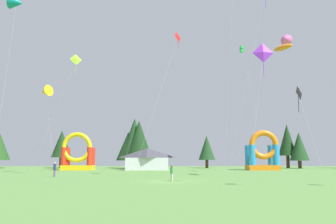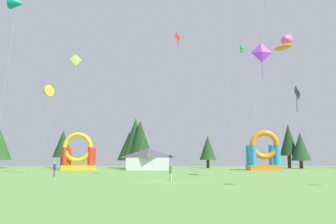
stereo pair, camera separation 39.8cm
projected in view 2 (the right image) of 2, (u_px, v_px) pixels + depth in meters
The scene contains 22 objects.
ground_plane at pixel (167, 181), 36.63m from camera, with size 120.00×120.00×0.00m, color #5B8C42.
kite_orange_parafoil at pixel (283, 47), 44.78m from camera, with size 2.61×7.17×16.49m.
kite_yellow_delta at pixel (46, 92), 58.26m from camera, with size 2.59×3.46×13.73m.
kite_pink_delta at pixel (286, 39), 54.87m from camera, with size 9.14×5.09×20.90m.
kite_green_box at pixel (242, 50), 61.04m from camera, with size 4.60×1.39×20.77m.
kite_black_diamond at pixel (296, 95), 30.11m from camera, with size 2.59×0.87×8.02m.
kite_teal_delta at pixel (17, 3), 51.97m from camera, with size 2.31×5.23×25.28m.
kite_red_diamond at pixel (178, 38), 47.35m from camera, with size 6.18×1.70×18.38m.
kite_lime_diamond at pixel (76, 60), 50.34m from camera, with size 7.18×2.73×16.27m.
kite_purple_diamond at pixel (262, 53), 32.83m from camera, with size 2.03×1.75×12.38m.
person_midfield at pixel (55, 168), 44.74m from camera, with size 0.40×0.40×1.81m.
person_near_camera at pixel (171, 172), 36.51m from camera, with size 0.40×0.40×1.64m.
inflatable_red_slide at pixel (264, 155), 67.70m from camera, with size 5.61×4.53×7.30m.
inflatable_yellow_castle at pixel (78, 156), 67.44m from camera, with size 5.71×3.55×6.90m.
festival_tent at pixel (148, 159), 68.33m from camera, with size 7.78×4.09×4.05m.
tree_row_2 at pixel (63, 144), 80.18m from camera, with size 4.38×4.38×8.18m.
tree_row_3 at pixel (129, 146), 78.50m from camera, with size 5.07×5.07×7.80m.
tree_row_4 at pixel (136, 137), 78.58m from camera, with size 5.61×5.61×10.69m.
tree_row_5 at pixel (140, 139), 77.39m from camera, with size 5.35×5.35×10.09m.
tree_row_6 at pixel (208, 148), 80.27m from camera, with size 3.65×3.65×7.05m.
tree_row_7 at pixel (288, 140), 80.34m from camera, with size 3.96×3.96×9.58m.
tree_row_8 at pixel (300, 146), 78.10m from camera, with size 4.07×4.07×7.67m.
Camera 2 is at (0.39, -37.20, 2.45)m, focal length 39.26 mm.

